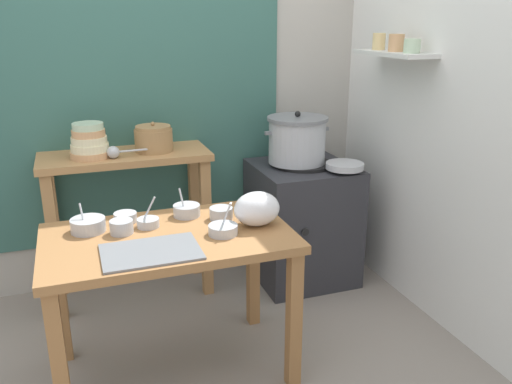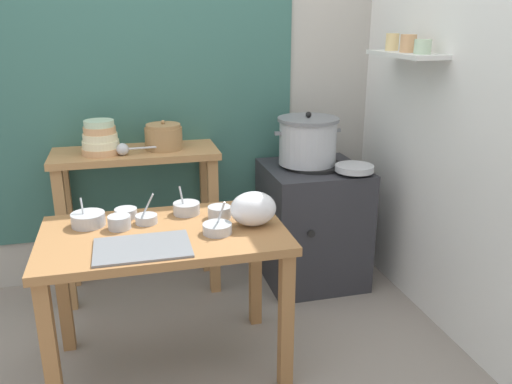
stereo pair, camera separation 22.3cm
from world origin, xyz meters
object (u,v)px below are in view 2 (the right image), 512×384
at_px(bowl_stack_enamel, 100,139).
at_px(ladle, 124,149).
at_px(back_shelf_table, 138,186).
at_px(steamer_pot, 308,141).
at_px(prep_bowl_6, 146,218).
at_px(clay_pot, 164,137).
at_px(serving_tray, 142,248).
at_px(plastic_bag, 253,209).
at_px(stove_block, 312,223).
at_px(prep_bowl_2, 186,208).
at_px(prep_table, 165,253).
at_px(prep_bowl_5, 126,213).
at_px(prep_bowl_3, 119,222).
at_px(prep_bowl_0, 219,212).
at_px(wide_pan, 354,168).
at_px(prep_bowl_4, 217,228).
at_px(prep_bowl_1, 88,219).

relative_size(bowl_stack_enamel, ladle, 0.85).
relative_size(back_shelf_table, steamer_pot, 2.27).
bearing_deg(prep_bowl_6, clay_pot, 77.88).
xyz_separation_m(serving_tray, plastic_bag, (0.51, 0.14, 0.08)).
distance_m(stove_block, prep_bowl_2, 1.07).
distance_m(prep_table, plastic_bag, 0.45).
distance_m(prep_table, serving_tray, 0.23).
bearing_deg(steamer_pot, prep_bowl_5, -155.09).
xyz_separation_m(prep_table, bowl_stack_enamel, (-0.27, 0.81, 0.38)).
xyz_separation_m(prep_bowl_3, prep_bowl_6, (0.12, 0.04, -0.01)).
height_order(prep_table, plastic_bag, plastic_bag).
bearing_deg(prep_bowl_3, plastic_bag, -10.32).
height_order(bowl_stack_enamel, prep_bowl_0, bowl_stack_enamel).
bearing_deg(prep_bowl_5, prep_bowl_3, -102.90).
relative_size(steamer_pot, prep_bowl_5, 3.93).
bearing_deg(prep_bowl_3, clay_pot, 69.90).
height_order(plastic_bag, prep_bowl_5, plastic_bag).
xyz_separation_m(wide_pan, prep_bowl_0, (-0.88, -0.40, -0.05)).
height_order(stove_block, prep_bowl_6, prep_bowl_6).
relative_size(prep_table, stove_block, 1.41).
xyz_separation_m(prep_table, plastic_bag, (0.41, -0.03, 0.19)).
xyz_separation_m(wide_pan, prep_bowl_2, (-1.04, -0.30, -0.05)).
xyz_separation_m(ladle, prep_bowl_5, (-0.02, -0.53, -0.19)).
xyz_separation_m(stove_block, bowl_stack_enamel, (-1.26, 0.10, 0.60)).
xyz_separation_m(clay_pot, prep_bowl_4, (0.15, -0.92, -0.23)).
bearing_deg(prep_bowl_4, prep_bowl_5, 142.78).
bearing_deg(ladle, stove_block, -1.58).
xyz_separation_m(stove_block, prep_bowl_0, (-0.71, -0.61, 0.37)).
bearing_deg(stove_block, serving_tray, -141.03).
relative_size(prep_bowl_3, prep_bowl_6, 0.72).
bearing_deg(stove_block, prep_bowl_6, -150.75).
relative_size(steamer_pot, prep_bowl_0, 3.77).
xyz_separation_m(stove_block, serving_tray, (-1.09, -0.88, 0.34)).
bearing_deg(prep_bowl_6, plastic_bag, -17.14).
height_order(clay_pot, prep_bowl_5, clay_pot).
bearing_deg(prep_bowl_4, prep_bowl_0, 76.50).
xyz_separation_m(back_shelf_table, clay_pot, (0.17, 0.00, 0.29)).
distance_m(serving_tray, prep_bowl_0, 0.47).
relative_size(bowl_stack_enamel, prep_bowl_3, 2.12).
height_order(stove_block, prep_bowl_1, prep_bowl_1).
bearing_deg(bowl_stack_enamel, plastic_bag, -50.75).
bearing_deg(prep_bowl_4, prep_bowl_1, 157.09).
bearing_deg(prep_bowl_4, serving_tray, -165.32).
bearing_deg(steamer_pot, wide_pan, -47.11).
bearing_deg(stove_block, prep_bowl_1, -157.18).
bearing_deg(clay_pot, prep_table, -95.81).
distance_m(stove_block, wide_pan, 0.50).
xyz_separation_m(prep_table, prep_bowl_1, (-0.33, 0.16, 0.14)).
relative_size(prep_bowl_4, prep_bowl_5, 1.45).
distance_m(ladle, prep_bowl_3, 0.69).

